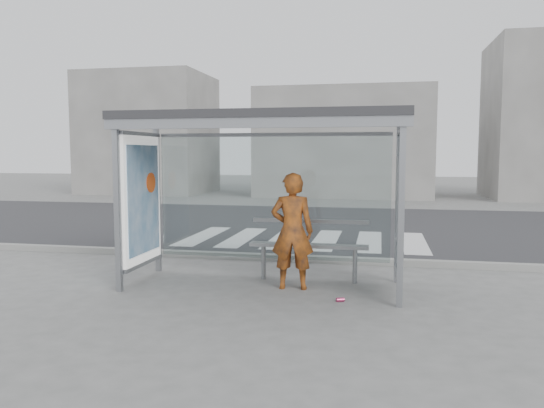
# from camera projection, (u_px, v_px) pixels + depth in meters

# --- Properties ---
(ground) EXTENTS (80.00, 80.00, 0.00)m
(ground) POSITION_uv_depth(u_px,v_px,m) (263.00, 286.00, 8.07)
(ground) COLOR slate
(ground) RESTS_ON ground
(road) EXTENTS (30.00, 10.00, 0.01)m
(road) POSITION_uv_depth(u_px,v_px,m) (317.00, 225.00, 14.90)
(road) COLOR #2E2E31
(road) RESTS_ON ground
(curb) EXTENTS (30.00, 0.18, 0.12)m
(curb) POSITION_uv_depth(u_px,v_px,m) (285.00, 258.00, 9.97)
(curb) COLOR gray
(curb) RESTS_ON ground
(crosswalk) EXTENTS (5.55, 3.00, 0.00)m
(crosswalk) POSITION_uv_depth(u_px,v_px,m) (304.00, 239.00, 12.46)
(crosswalk) COLOR silver
(crosswalk) RESTS_ON ground
(bus_shelter) EXTENTS (4.25, 1.65, 2.62)m
(bus_shelter) POSITION_uv_depth(u_px,v_px,m) (240.00, 156.00, 8.01)
(bus_shelter) COLOR gray
(bus_shelter) RESTS_ON ground
(building_left) EXTENTS (6.00, 5.00, 6.00)m
(building_left) POSITION_uv_depth(u_px,v_px,m) (150.00, 134.00, 27.33)
(building_left) COLOR slate
(building_left) RESTS_ON ground
(building_center) EXTENTS (8.00, 5.00, 5.00)m
(building_center) POSITION_uv_depth(u_px,v_px,m) (344.00, 143.00, 25.38)
(building_center) COLOR slate
(building_center) RESTS_ON ground
(person) EXTENTS (0.67, 0.47, 1.74)m
(person) POSITION_uv_depth(u_px,v_px,m) (292.00, 231.00, 7.86)
(person) COLOR #DF4F15
(person) RESTS_ON ground
(bench) EXTENTS (1.87, 0.32, 0.97)m
(bench) POSITION_uv_depth(u_px,v_px,m) (309.00, 245.00, 8.37)
(bench) COLOR gray
(bench) RESTS_ON ground
(soda_can) EXTENTS (0.12, 0.10, 0.06)m
(soda_can) POSITION_uv_depth(u_px,v_px,m) (340.00, 300.00, 7.23)
(soda_can) COLOR #CC3C70
(soda_can) RESTS_ON ground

